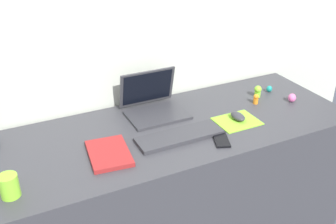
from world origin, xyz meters
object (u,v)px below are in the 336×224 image
Objects in this scene: notebook_pad at (109,153)px; toy_figurine_lime at (258,91)px; keyboard at (180,136)px; coffee_mug at (9,186)px; cell_phone at (221,140)px; toy_figurine_orange at (256,99)px; laptop at (153,102)px; toy_figurine_teal at (269,89)px; mouse at (238,116)px; toy_figurine_pink at (292,98)px.

toy_figurine_lime is (0.94, 0.20, 0.03)m from notebook_pad.
notebook_pad is (-0.34, 0.01, 0.00)m from keyboard.
coffee_mug is (-0.41, -0.10, 0.04)m from notebook_pad.
toy_figurine_orange is at bearing 54.14° from cell_phone.
laptop reaches higher than toy_figurine_lime.
coffee_mug is (-0.75, -0.38, -0.01)m from laptop.
keyboard is 0.63m from toy_figurine_lime.
mouse is at bearing -150.76° from toy_figurine_teal.
notebook_pad is (-0.68, -0.02, -0.01)m from mouse.
toy_figurine_orange reaches higher than keyboard.
mouse is 0.68m from notebook_pad.
toy_figurine_teal is (0.70, -0.07, -0.04)m from laptop.
mouse is (0.35, -0.27, -0.03)m from laptop.
laptop is 3.12× the size of mouse.
toy_figurine_teal is (0.36, 0.20, -0.00)m from mouse.
laptop is 4.52× the size of toy_figurine_lime.
keyboard is 0.74m from toy_figurine_teal.
laptop is 0.56m from toy_figurine_orange.
mouse is 2.59× the size of toy_figurine_teal.
coffee_mug is 1.66× the size of toy_figurine_orange.
mouse reaches higher than notebook_pad.
keyboard is at bearing -89.26° from laptop.
toy_figurine_orange reaches higher than toy_figurine_pink.
keyboard is at bearing -175.64° from mouse.
toy_figurine_orange reaches higher than notebook_pad.
toy_figurine_pink reaches higher than keyboard.
mouse is 0.39m from toy_figurine_pink.
cell_phone is 0.51m from notebook_pad.
toy_figurine_pink is at bearing 9.88° from notebook_pad.
mouse is 0.31m from toy_figurine_lime.
toy_figurine_lime is 1.79× the size of toy_figurine_teal.
laptop is 0.30m from keyboard.
keyboard is at bearing 168.42° from cell_phone.
toy_figurine_teal is at bearing 29.24° from mouse.
cell_phone is at bearing -67.56° from laptop.
laptop is 0.84m from coffee_mug.
notebook_pad is (-0.34, -0.29, -0.04)m from laptop.
toy_figurine_teal is (0.10, 0.02, -0.02)m from toy_figurine_lime.
laptop reaches higher than toy_figurine_pink.
mouse is 1.75× the size of toy_figurine_orange.
mouse reaches higher than cell_phone.
laptop reaches higher than coffee_mug.
notebook_pad is (-0.50, 0.11, 0.01)m from cell_phone.
laptop is 5.48× the size of toy_figurine_orange.
toy_figurine_teal is 0.16m from toy_figurine_pink.
toy_figurine_orange is (-0.06, -0.07, -0.01)m from toy_figurine_lime.
keyboard is 3.20× the size of cell_phone.
mouse is at bearing -145.40° from toy_figurine_lime.
coffee_mug is 2.46× the size of toy_figurine_teal.
cell_phone is 0.45m from toy_figurine_orange.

